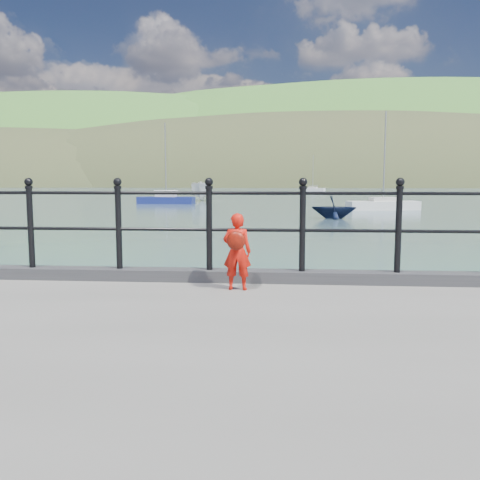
# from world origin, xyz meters

# --- Properties ---
(ground) EXTENTS (600.00, 600.00, 0.00)m
(ground) POSITION_xyz_m (0.00, 0.00, 0.00)
(ground) COLOR #2D4251
(ground) RESTS_ON ground
(kerb) EXTENTS (60.00, 0.30, 0.15)m
(kerb) POSITION_xyz_m (0.00, -0.15, 1.07)
(kerb) COLOR #28282B
(kerb) RESTS_ON quay
(railing) EXTENTS (18.11, 0.11, 1.20)m
(railing) POSITION_xyz_m (0.00, -0.15, 1.82)
(railing) COLOR black
(railing) RESTS_ON kerb
(far_shore) EXTENTS (830.00, 200.00, 156.00)m
(far_shore) POSITION_xyz_m (38.34, 239.41, -22.57)
(far_shore) COLOR #333A21
(far_shore) RESTS_ON ground
(child) EXTENTS (0.35, 0.30, 0.93)m
(child) POSITION_xyz_m (-0.20, -0.66, 1.47)
(child) COLOR red
(child) RESTS_ON quay
(launch_white) EXTENTS (2.52, 5.80, 2.19)m
(launch_white) POSITION_xyz_m (-8.57, 50.36, 1.09)
(launch_white) COLOR white
(launch_white) RESTS_ON ground
(launch_navy) EXTENTS (2.88, 2.56, 1.39)m
(launch_navy) POSITION_xyz_m (3.56, 24.54, 0.69)
(launch_navy) COLOR black
(launch_navy) RESTS_ON ground
(sailboat_near) EXTENTS (5.78, 2.72, 7.77)m
(sailboat_near) POSITION_xyz_m (8.32, 33.81, 0.34)
(sailboat_near) COLOR silver
(sailboat_near) RESTS_ON ground
(sailboat_port) EXTENTS (5.60, 2.02, 8.09)m
(sailboat_port) POSITION_xyz_m (-10.97, 42.95, 0.34)
(sailboat_port) COLOR navy
(sailboat_port) RESTS_ON ground
(sailboat_deep) EXTENTS (5.36, 3.32, 7.76)m
(sailboat_deep) POSITION_xyz_m (7.12, 102.15, 0.34)
(sailboat_deep) COLOR white
(sailboat_deep) RESTS_ON ground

